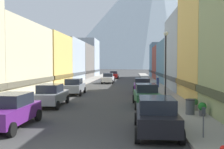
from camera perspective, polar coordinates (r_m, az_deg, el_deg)
name	(u,v)px	position (r m, az deg, el deg)	size (l,w,h in m)	color
sidewalk_left	(80,83)	(43.83, -7.17, -2.00)	(2.50, 100.00, 0.15)	gray
sidewalk_right	(153,84)	(43.07, 9.35, -2.09)	(2.50, 100.00, 0.15)	gray
storefront_left_1	(7,61)	(28.72, -22.72, 2.89)	(6.31, 12.06, 7.75)	beige
storefront_left_2	(42,61)	(39.62, -15.52, 2.87)	(7.18, 10.23, 7.89)	#D8B259
storefront_left_3	(63,61)	(50.09, -10.98, 2.93)	(6.81, 11.76, 8.17)	#99A5B2
storefront_left_4	(76,62)	(62.26, -8.06, 2.80)	(7.17, 12.76, 8.13)	#66605B
storefront_left_5	(83,58)	(74.33, -6.66, 3.65)	(8.86, 10.69, 10.60)	#99A5B2
storefront_right_2	(209,54)	(34.63, 21.12, 4.31)	(10.27, 10.66, 9.63)	#99A5B2
storefront_right_3	(177,63)	(45.67, 14.51, 2.49)	(6.36, 12.87, 7.39)	slate
storefront_right_4	(173,64)	(57.53, 13.62, 2.44)	(8.71, 10.55, 7.37)	brown
storefront_right_5	(167,61)	(67.46, 12.29, 3.01)	(8.73, 9.32, 8.82)	slate
car_left_0	(10,110)	(14.51, -22.06, -7.55)	(2.07, 4.41, 1.78)	#591E72
car_left_1	(51,95)	(20.70, -13.65, -4.54)	(2.19, 4.46, 1.78)	slate
car_left_2	(74,86)	(28.42, -8.57, -2.66)	(2.20, 4.46, 1.78)	slate
car_right_0	(156,115)	(12.42, 9.95, -9.07)	(2.09, 4.42, 1.78)	black
car_right_1	(146,95)	(20.38, 7.80, -4.61)	(2.25, 4.48, 1.78)	#265933
car_right_2	(142,86)	(28.96, 6.84, -2.56)	(2.07, 4.40, 1.78)	#591E72
car_driving_0	(108,78)	(44.84, -0.89, -0.83)	(2.06, 4.40, 1.78)	silver
car_driving_1	(114,75)	(58.96, 0.42, -0.08)	(2.06, 4.40, 1.78)	#9E1111
parking_meter_near	(204,118)	(11.80, 20.02, -9.22)	(0.14, 0.10, 1.33)	#595960
trash_bin_right	(190,107)	(16.94, 17.28, -6.97)	(0.59, 0.59, 0.98)	#4C5156
potted_plant_0	(202,108)	(16.72, 19.77, -7.22)	(0.52, 0.52, 0.83)	#4C4C51
potted_plant_1	(195,104)	(18.54, 18.22, -6.38)	(0.47, 0.47, 0.82)	gray
pedestrian_0	(158,82)	(35.87, 10.32, -1.73)	(0.36, 0.36, 1.52)	navy
streetlamp_right	(166,56)	(20.85, 12.05, 4.02)	(0.36, 0.36, 5.86)	black
mountain_backdrop	(158,11)	(274.82, 10.37, 13.91)	(203.94, 203.94, 117.77)	silver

